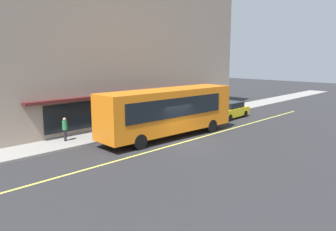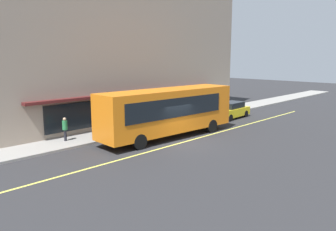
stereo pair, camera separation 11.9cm
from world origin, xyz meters
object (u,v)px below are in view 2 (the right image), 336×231
bus (169,110)px  pedestrian_waiting (65,127)px  traffic_light (110,103)px  car_yellow (231,110)px

bus → pedestrian_waiting: bus is taller
bus → pedestrian_waiting: size_ratio=7.01×
traffic_light → pedestrian_waiting: 3.46m
bus → traffic_light: size_ratio=3.51×
pedestrian_waiting → bus: bearing=-32.6°
traffic_light → pedestrian_waiting: traffic_light is taller
traffic_light → car_yellow: traffic_light is taller
bus → pedestrian_waiting: (-6.07, 3.87, -0.88)m
pedestrian_waiting → car_yellow: bearing=-10.3°
bus → car_yellow: size_ratio=2.57×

